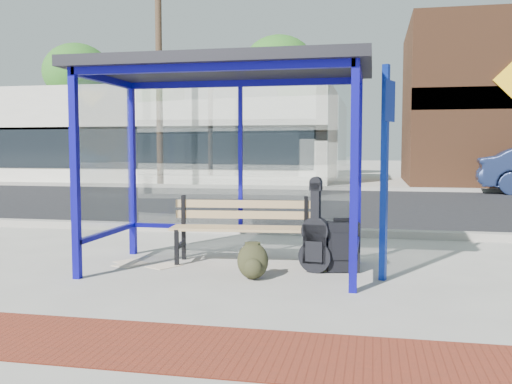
% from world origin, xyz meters
% --- Properties ---
extents(ground, '(120.00, 120.00, 0.00)m').
position_xyz_m(ground, '(0.00, 0.00, 0.00)').
color(ground, '#B2ADA0').
rests_on(ground, ground).
extents(brick_paver_strip, '(60.00, 1.00, 0.01)m').
position_xyz_m(brick_paver_strip, '(0.00, -2.60, 0.01)').
color(brick_paver_strip, maroon).
rests_on(brick_paver_strip, ground).
extents(curb_near, '(60.00, 0.25, 0.12)m').
position_xyz_m(curb_near, '(0.00, 2.90, 0.06)').
color(curb_near, gray).
rests_on(curb_near, ground).
extents(street_asphalt, '(60.00, 10.00, 0.00)m').
position_xyz_m(street_asphalt, '(0.00, 8.00, 0.00)').
color(street_asphalt, black).
rests_on(street_asphalt, ground).
extents(curb_far, '(60.00, 0.25, 0.12)m').
position_xyz_m(curb_far, '(0.00, 13.10, 0.06)').
color(curb_far, gray).
rests_on(curb_far, ground).
extents(far_sidewalk, '(60.00, 4.00, 0.01)m').
position_xyz_m(far_sidewalk, '(0.00, 15.00, 0.00)').
color(far_sidewalk, '#B2ADA0').
rests_on(far_sidewalk, ground).
extents(bus_shelter, '(3.30, 1.80, 2.42)m').
position_xyz_m(bus_shelter, '(0.00, 0.07, 2.07)').
color(bus_shelter, '#110EA1').
rests_on(bus_shelter, ground).
extents(storefront_white, '(18.00, 6.04, 4.00)m').
position_xyz_m(storefront_white, '(-9.00, 17.99, 2.00)').
color(storefront_white, silver).
rests_on(storefront_white, ground).
extents(tree_left, '(3.60, 3.60, 7.03)m').
position_xyz_m(tree_left, '(-14.00, 22.00, 5.45)').
color(tree_left, '#4C3826').
rests_on(tree_left, ground).
extents(tree_mid, '(3.60, 3.60, 7.03)m').
position_xyz_m(tree_mid, '(-3.00, 22.00, 5.45)').
color(tree_mid, '#4C3826').
rests_on(tree_mid, ground).
extents(utility_pole_west, '(1.60, 0.24, 8.00)m').
position_xyz_m(utility_pole_west, '(-6.00, 13.40, 4.11)').
color(utility_pole_west, '#4C3826').
rests_on(utility_pole_west, ground).
extents(bench, '(1.80, 0.60, 0.84)m').
position_xyz_m(bench, '(0.09, 0.47, 0.47)').
color(bench, black).
rests_on(bench, ground).
extents(guitar_bag, '(0.39, 0.17, 1.04)m').
position_xyz_m(guitar_bag, '(1.04, 0.09, 0.38)').
color(guitar_bag, black).
rests_on(guitar_bag, ground).
extents(suitcase, '(0.40, 0.30, 0.63)m').
position_xyz_m(suitcase, '(1.35, 0.20, 0.29)').
color(suitcase, black).
rests_on(suitcase, ground).
extents(backpack, '(0.39, 0.37, 0.41)m').
position_xyz_m(backpack, '(0.40, -0.39, 0.19)').
color(backpack, '#282916').
rests_on(backpack, ground).
extents(sign_post, '(0.15, 0.28, 2.32)m').
position_xyz_m(sign_post, '(1.81, -0.15, 1.31)').
color(sign_post, navy).
rests_on(sign_post, ground).
extents(newspaper_a, '(0.45, 0.43, 0.01)m').
position_xyz_m(newspaper_a, '(-1.30, 0.19, 0.00)').
color(newspaper_a, white).
rests_on(newspaper_a, ground).
extents(newspaper_b, '(0.41, 0.45, 0.01)m').
position_xyz_m(newspaper_b, '(-1.24, 0.06, 0.00)').
color(newspaper_b, white).
rests_on(newspaper_b, ground).
extents(newspaper_c, '(0.43, 0.46, 0.01)m').
position_xyz_m(newspaper_c, '(-0.80, 0.06, 0.00)').
color(newspaper_c, white).
rests_on(newspaper_c, ground).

